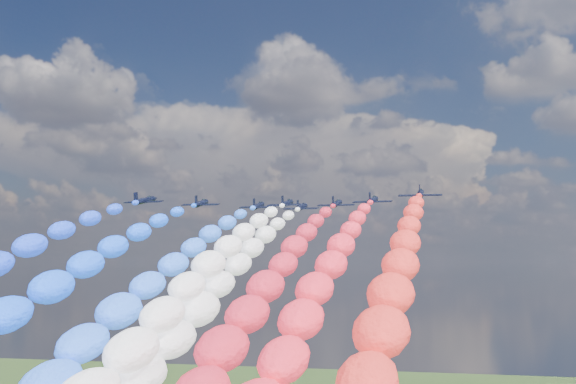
# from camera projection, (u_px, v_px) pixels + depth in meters

# --- Properties ---
(jet_0) EXTENTS (8.91, 11.72, 4.28)m
(jet_0) POSITION_uv_depth(u_px,v_px,m) (145.00, 200.00, 156.81)
(jet_0) COLOR black
(jet_1) EXTENTS (8.82, 11.66, 4.28)m
(jet_1) POSITION_uv_depth(u_px,v_px,m) (201.00, 203.00, 164.23)
(jet_1) COLOR black
(trail_1) EXTENTS (6.86, 128.59, 47.74)m
(trail_1) POSITION_uv_depth(u_px,v_px,m) (31.00, 325.00, 98.83)
(trail_1) COLOR #1854FF
(jet_2) EXTENTS (8.47, 11.41, 4.28)m
(jet_2) POSITION_uv_depth(u_px,v_px,m) (258.00, 206.00, 171.61)
(jet_2) COLOR black
(trail_2) EXTENTS (6.86, 128.59, 47.74)m
(trail_2) POSITION_uv_depth(u_px,v_px,m) (135.00, 321.00, 106.20)
(trail_2) COLOR blue
(jet_3) EXTENTS (8.28, 11.28, 4.28)m
(jet_3) POSITION_uv_depth(u_px,v_px,m) (287.00, 203.00, 164.61)
(jet_3) COLOR black
(trail_3) EXTENTS (6.86, 128.59, 47.74)m
(trail_3) POSITION_uv_depth(u_px,v_px,m) (174.00, 325.00, 99.20)
(trail_3) COLOR white
(jet_4) EXTENTS (8.37, 11.34, 4.28)m
(jet_4) POSITION_uv_depth(u_px,v_px,m) (302.00, 207.00, 176.01)
(jet_4) COLOR black
(trail_4) EXTENTS (6.86, 128.59, 47.74)m
(trail_4) POSITION_uv_depth(u_px,v_px,m) (209.00, 318.00, 110.60)
(trail_4) COLOR white
(jet_5) EXTENTS (8.47, 11.41, 4.28)m
(jet_5) POSITION_uv_depth(u_px,v_px,m) (336.00, 204.00, 165.56)
(jet_5) COLOR black
(trail_5) EXTENTS (6.86, 128.59, 47.74)m
(trail_5) POSITION_uv_depth(u_px,v_px,m) (257.00, 324.00, 100.16)
(trail_5) COLOR red
(jet_6) EXTENTS (8.61, 11.51, 4.28)m
(jet_6) POSITION_uv_depth(u_px,v_px,m) (373.00, 200.00, 156.25)
(jet_6) COLOR black
(trail_6) EXTENTS (6.86, 128.59, 47.74)m
(trail_6) POSITION_uv_depth(u_px,v_px,m) (311.00, 330.00, 90.84)
(trail_6) COLOR #F8273C
(jet_7) EXTENTS (8.42, 11.38, 4.28)m
(jet_7) POSITION_uv_depth(u_px,v_px,m) (420.00, 194.00, 141.33)
(jet_7) COLOR black
(trail_7) EXTENTS (6.86, 128.59, 47.74)m
(trail_7) POSITION_uv_depth(u_px,v_px,m) (388.00, 344.00, 75.93)
(trail_7) COLOR red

